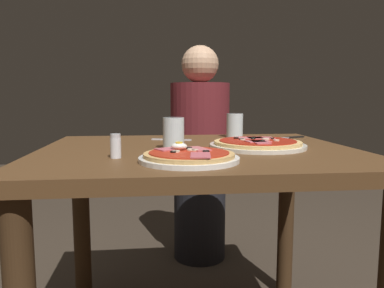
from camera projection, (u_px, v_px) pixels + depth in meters
dining_table at (198, 185)px, 1.24m from camera, size 1.02×0.87×0.74m
pizza_foreground at (189, 157)px, 0.98m from camera, size 0.26×0.26×0.05m
pizza_across_left at (258, 144)px, 1.24m from camera, size 0.32×0.32×0.03m
water_glass_near at (235, 127)px, 1.55m from camera, size 0.07×0.07×0.10m
water_glass_far at (174, 135)px, 1.20m from camera, size 0.07×0.07×0.10m
fork at (168, 140)px, 1.45m from camera, size 0.15×0.06×0.00m
knife at (288, 138)px, 1.52m from camera, size 0.19×0.09×0.01m
salt_shaker at (116, 146)px, 1.03m from camera, size 0.03×0.03×0.07m
diner_person at (200, 160)px, 2.07m from camera, size 0.32×0.32×1.18m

